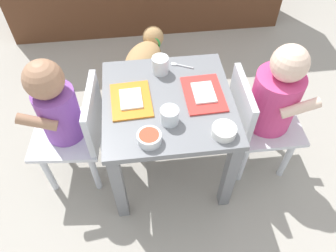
% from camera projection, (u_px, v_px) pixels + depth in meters
% --- Properties ---
extents(ground_plane, '(7.00, 7.00, 0.00)m').
position_uv_depth(ground_plane, '(168.00, 164.00, 1.58)').
color(ground_plane, '#9E998E').
extents(dining_table, '(0.50, 0.50, 0.45)m').
position_uv_depth(dining_table, '(168.00, 115.00, 1.31)').
color(dining_table, slate).
rests_on(dining_table, ground).
extents(seated_child_left, '(0.31, 0.31, 0.65)m').
position_uv_depth(seated_child_left, '(62.00, 112.00, 1.25)').
color(seated_child_left, silver).
rests_on(seated_child_left, ground).
extents(seated_child_right, '(0.28, 0.28, 0.67)m').
position_uv_depth(seated_child_right, '(272.00, 100.00, 1.28)').
color(seated_child_right, silver).
rests_on(seated_child_right, ground).
extents(dog, '(0.30, 0.40, 0.29)m').
position_uv_depth(dog, '(145.00, 59.00, 1.79)').
color(dog, tan).
rests_on(dog, ground).
extents(food_tray_left, '(0.16, 0.20, 0.02)m').
position_uv_depth(food_tray_left, '(131.00, 100.00, 1.23)').
color(food_tray_left, orange).
rests_on(food_tray_left, dining_table).
extents(food_tray_right, '(0.15, 0.21, 0.02)m').
position_uv_depth(food_tray_right, '(204.00, 94.00, 1.25)').
color(food_tray_right, red).
rests_on(food_tray_right, dining_table).
extents(water_cup_left, '(0.07, 0.07, 0.06)m').
position_uv_depth(water_cup_left, '(170.00, 116.00, 1.15)').
color(water_cup_left, white).
rests_on(water_cup_left, dining_table).
extents(water_cup_right, '(0.07, 0.07, 0.07)m').
position_uv_depth(water_cup_right, '(160.00, 66.00, 1.32)').
color(water_cup_right, white).
rests_on(water_cup_right, dining_table).
extents(veggie_bowl_near, '(0.08, 0.08, 0.04)m').
position_uv_depth(veggie_bowl_near, '(149.00, 138.00, 1.10)').
color(veggie_bowl_near, white).
rests_on(veggie_bowl_near, dining_table).
extents(cereal_bowl_right_side, '(0.09, 0.09, 0.03)m').
position_uv_depth(cereal_bowl_right_side, '(224.00, 131.00, 1.12)').
color(cereal_bowl_right_side, white).
rests_on(cereal_bowl_right_side, dining_table).
extents(spoon_by_left_tray, '(0.10, 0.05, 0.01)m').
position_uv_depth(spoon_by_left_tray, '(180.00, 65.00, 1.36)').
color(spoon_by_left_tray, silver).
rests_on(spoon_by_left_tray, dining_table).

